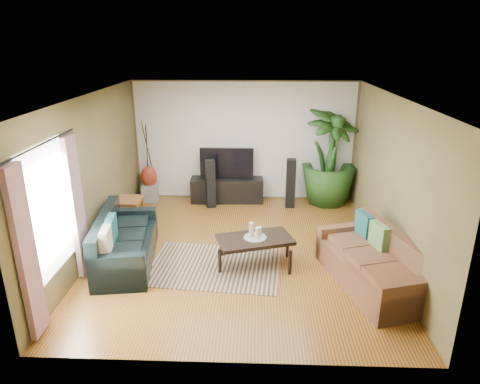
{
  "coord_description": "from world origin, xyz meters",
  "views": [
    {
      "loc": [
        0.27,
        -6.75,
        3.55
      ],
      "look_at": [
        0.0,
        0.2,
        1.05
      ],
      "focal_mm": 32.0,
      "sensor_mm": 36.0,
      "label": 1
    }
  ],
  "objects_px": {
    "television": "(227,163)",
    "side_table": "(128,213)",
    "sofa_left": "(126,239)",
    "sofa_right": "(372,260)",
    "potted_plant": "(329,157)",
    "speaker_right": "(291,183)",
    "coffee_table": "(255,251)",
    "pedestal": "(150,192)",
    "vase": "(149,177)",
    "tv_stand": "(227,190)",
    "speaker_left": "(211,184)"
  },
  "relations": [
    {
      "from": "sofa_left",
      "to": "side_table",
      "type": "distance_m",
      "value": 1.48
    },
    {
      "from": "speaker_left",
      "to": "side_table",
      "type": "relative_size",
      "value": 1.81
    },
    {
      "from": "television",
      "to": "speaker_right",
      "type": "xyz_separation_m",
      "value": [
        1.43,
        -0.3,
        -0.36
      ]
    },
    {
      "from": "sofa_left",
      "to": "speaker_right",
      "type": "xyz_separation_m",
      "value": [
        2.9,
        2.64,
        0.12
      ]
    },
    {
      "from": "speaker_right",
      "to": "coffee_table",
      "type": "bearing_deg",
      "value": -106.47
    },
    {
      "from": "sofa_right",
      "to": "potted_plant",
      "type": "distance_m",
      "value": 3.56
    },
    {
      "from": "speaker_right",
      "to": "vase",
      "type": "bearing_deg",
      "value": 174.47
    },
    {
      "from": "sofa_left",
      "to": "tv_stand",
      "type": "xyz_separation_m",
      "value": [
        1.48,
        2.94,
        -0.15
      ]
    },
    {
      "from": "tv_stand",
      "to": "pedestal",
      "type": "xyz_separation_m",
      "value": [
        -1.79,
        0.0,
        -0.08
      ]
    },
    {
      "from": "side_table",
      "to": "speaker_right",
      "type": "bearing_deg",
      "value": 20.36
    },
    {
      "from": "television",
      "to": "vase",
      "type": "bearing_deg",
      "value": 180.0
    },
    {
      "from": "sofa_right",
      "to": "side_table",
      "type": "relative_size",
      "value": 3.37
    },
    {
      "from": "sofa_left",
      "to": "tv_stand",
      "type": "distance_m",
      "value": 3.29
    },
    {
      "from": "vase",
      "to": "side_table",
      "type": "distance_m",
      "value": 1.54
    },
    {
      "from": "tv_stand",
      "to": "television",
      "type": "relative_size",
      "value": 1.36
    },
    {
      "from": "television",
      "to": "potted_plant",
      "type": "relative_size",
      "value": 0.55
    },
    {
      "from": "tv_stand",
      "to": "television",
      "type": "xyz_separation_m",
      "value": [
        0.0,
        0.0,
        0.63
      ]
    },
    {
      "from": "speaker_right",
      "to": "potted_plant",
      "type": "height_order",
      "value": "potted_plant"
    },
    {
      "from": "potted_plant",
      "to": "side_table",
      "type": "height_order",
      "value": "potted_plant"
    },
    {
      "from": "sofa_right",
      "to": "television",
      "type": "relative_size",
      "value": 1.65
    },
    {
      "from": "tv_stand",
      "to": "speaker_right",
      "type": "bearing_deg",
      "value": -14.16
    },
    {
      "from": "coffee_table",
      "to": "speaker_left",
      "type": "xyz_separation_m",
      "value": [
        -0.99,
        2.59,
        0.29
      ]
    },
    {
      "from": "sofa_left",
      "to": "sofa_right",
      "type": "relative_size",
      "value": 0.98
    },
    {
      "from": "potted_plant",
      "to": "vase",
      "type": "bearing_deg",
      "value": 180.0
    },
    {
      "from": "sofa_left",
      "to": "pedestal",
      "type": "relative_size",
      "value": 5.02
    },
    {
      "from": "sofa_right",
      "to": "potted_plant",
      "type": "relative_size",
      "value": 0.92
    },
    {
      "from": "sofa_right",
      "to": "vase",
      "type": "distance_m",
      "value": 5.47
    },
    {
      "from": "television",
      "to": "pedestal",
      "type": "height_order",
      "value": "television"
    },
    {
      "from": "television",
      "to": "speaker_left",
      "type": "height_order",
      "value": "television"
    },
    {
      "from": "sofa_left",
      "to": "side_table",
      "type": "relative_size",
      "value": 3.31
    },
    {
      "from": "speaker_right",
      "to": "potted_plant",
      "type": "xyz_separation_m",
      "value": [
        0.86,
        0.3,
        0.54
      ]
    },
    {
      "from": "television",
      "to": "side_table",
      "type": "bearing_deg",
      "value": -140.82
    },
    {
      "from": "coffee_table",
      "to": "speaker_right",
      "type": "height_order",
      "value": "speaker_right"
    },
    {
      "from": "coffee_table",
      "to": "tv_stand",
      "type": "height_order",
      "value": "tv_stand"
    },
    {
      "from": "speaker_left",
      "to": "pedestal",
      "type": "relative_size",
      "value": 2.75
    },
    {
      "from": "sofa_right",
      "to": "vase",
      "type": "bearing_deg",
      "value": -146.13
    },
    {
      "from": "speaker_right",
      "to": "side_table",
      "type": "height_order",
      "value": "speaker_right"
    },
    {
      "from": "tv_stand",
      "to": "speaker_right",
      "type": "relative_size",
      "value": 1.5
    },
    {
      "from": "potted_plant",
      "to": "sofa_right",
      "type": "bearing_deg",
      "value": -87.95
    },
    {
      "from": "coffee_table",
      "to": "side_table",
      "type": "xyz_separation_m",
      "value": [
        -2.52,
        1.43,
        0.05
      ]
    },
    {
      "from": "tv_stand",
      "to": "speaker_left",
      "type": "bearing_deg",
      "value": -135.7
    },
    {
      "from": "tv_stand",
      "to": "speaker_right",
      "type": "xyz_separation_m",
      "value": [
        1.43,
        -0.3,
        0.27
      ]
    },
    {
      "from": "tv_stand",
      "to": "pedestal",
      "type": "height_order",
      "value": "tv_stand"
    },
    {
      "from": "coffee_table",
      "to": "sofa_left",
      "type": "bearing_deg",
      "value": 161.86
    },
    {
      "from": "speaker_right",
      "to": "pedestal",
      "type": "bearing_deg",
      "value": 174.47
    },
    {
      "from": "potted_plant",
      "to": "pedestal",
      "type": "bearing_deg",
      "value": 180.0
    },
    {
      "from": "potted_plant",
      "to": "vase",
      "type": "relative_size",
      "value": 4.36
    },
    {
      "from": "sofa_left",
      "to": "speaker_right",
      "type": "bearing_deg",
      "value": -55.57
    },
    {
      "from": "sofa_left",
      "to": "tv_stand",
      "type": "bearing_deg",
      "value": -34.53
    },
    {
      "from": "speaker_right",
      "to": "vase",
      "type": "relative_size",
      "value": 2.19
    }
  ]
}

